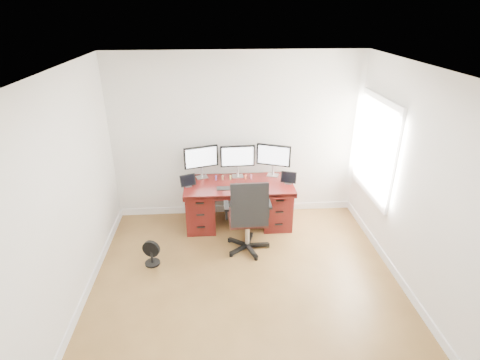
{
  "coord_description": "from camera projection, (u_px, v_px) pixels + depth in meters",
  "views": [
    {
      "loc": [
        -0.34,
        -3.47,
        3.29
      ],
      "look_at": [
        0.0,
        1.5,
        0.95
      ],
      "focal_mm": 28.0,
      "sensor_mm": 36.0,
      "label": 1
    }
  ],
  "objects": [
    {
      "name": "figurine_orange",
      "position": [
        245.0,
        177.0,
        5.98
      ],
      "size": [
        0.03,
        0.03,
        0.08
      ],
      "color": "#FB7747",
      "rests_on": "desk"
    },
    {
      "name": "figurine_purple",
      "position": [
        216.0,
        178.0,
        5.95
      ],
      "size": [
        0.03,
        0.03,
        0.08
      ],
      "color": "#9D6AE5",
      "rests_on": "desk"
    },
    {
      "name": "trackpad",
      "position": [
        255.0,
        187.0,
        5.73
      ],
      "size": [
        0.19,
        0.19,
        0.01
      ],
      "primitive_type": "cube",
      "rotation": [
        0.0,
        0.0,
        0.37
      ],
      "color": "silver",
      "rests_on": "desk"
    },
    {
      "name": "monitor_right",
      "position": [
        274.0,
        156.0,
        6.0
      ],
      "size": [
        0.53,
        0.23,
        0.53
      ],
      "rotation": [
        0.0,
        0.0,
        -0.37
      ],
      "color": "silver",
      "rests_on": "desk"
    },
    {
      "name": "tablet_left",
      "position": [
        188.0,
        181.0,
        5.73
      ],
      "size": [
        0.25,
        0.15,
        0.19
      ],
      "rotation": [
        0.0,
        0.0,
        0.37
      ],
      "color": "silver",
      "rests_on": "desk"
    },
    {
      "name": "office_chair",
      "position": [
        248.0,
        228.0,
        5.36
      ],
      "size": [
        0.67,
        0.63,
        1.17
      ],
      "rotation": [
        0.0,
        0.0,
        0.02
      ],
      "color": "black",
      "rests_on": "ground"
    },
    {
      "name": "ground",
      "position": [
        248.0,
        303.0,
        4.55
      ],
      "size": [
        4.5,
        4.5,
        0.0
      ],
      "primitive_type": "plane",
      "color": "brown",
      "rests_on": "ground"
    },
    {
      "name": "drawing_tablet",
      "position": [
        223.0,
        188.0,
        5.69
      ],
      "size": [
        0.2,
        0.13,
        0.01
      ],
      "primitive_type": "cube",
      "rotation": [
        0.0,
        0.0,
        -0.01
      ],
      "color": "black",
      "rests_on": "desk"
    },
    {
      "name": "phone",
      "position": [
        239.0,
        184.0,
        5.82
      ],
      "size": [
        0.14,
        0.11,
        0.01
      ],
      "primitive_type": "cube",
      "rotation": [
        0.0,
        0.0,
        -0.38
      ],
      "color": "black",
      "rests_on": "desk"
    },
    {
      "name": "floor_fan",
      "position": [
        151.0,
        253.0,
        5.16
      ],
      "size": [
        0.25,
        0.21,
        0.36
      ],
      "rotation": [
        0.0,
        0.0,
        -0.3
      ],
      "color": "black",
      "rests_on": "ground"
    },
    {
      "name": "tablet_right",
      "position": [
        289.0,
        178.0,
        5.83
      ],
      "size": [
        0.25,
        0.14,
        0.19
      ],
      "rotation": [
        0.0,
        0.0,
        -0.33
      ],
      "color": "silver",
      "rests_on": "desk"
    },
    {
      "name": "figurine_yellow",
      "position": [
        230.0,
        177.0,
        5.97
      ],
      "size": [
        0.03,
        0.03,
        0.08
      ],
      "color": "#CACB6A",
      "rests_on": "desk"
    },
    {
      "name": "figurine_pink",
      "position": [
        251.0,
        177.0,
        5.99
      ],
      "size": [
        0.03,
        0.03,
        0.08
      ],
      "color": "pink",
      "rests_on": "desk"
    },
    {
      "name": "back_wall",
      "position": [
        237.0,
        138.0,
        6.01
      ],
      "size": [
        4.0,
        0.1,
        2.7
      ],
      "primitive_type": "cube",
      "color": "white",
      "rests_on": "ground"
    },
    {
      "name": "monitor_left",
      "position": [
        201.0,
        158.0,
        5.92
      ],
      "size": [
        0.54,
        0.2,
        0.53
      ],
      "rotation": [
        0.0,
        0.0,
        0.31
      ],
      "color": "silver",
      "rests_on": "desk"
    },
    {
      "name": "right_wall",
      "position": [
        426.0,
        195.0,
        4.2
      ],
      "size": [
        0.1,
        4.5,
        2.7
      ],
      "color": "white",
      "rests_on": "ground"
    },
    {
      "name": "keyboard",
      "position": [
        242.0,
        187.0,
        5.73
      ],
      "size": [
        0.33,
        0.17,
        0.01
      ],
      "primitive_type": "cube",
      "rotation": [
        0.0,
        0.0,
        -0.11
      ],
      "color": "white",
      "rests_on": "desk"
    },
    {
      "name": "desk",
      "position": [
        239.0,
        202.0,
        6.03
      ],
      "size": [
        1.7,
        0.8,
        0.75
      ],
      "color": "#48100E",
      "rests_on": "ground"
    },
    {
      "name": "monitor_center",
      "position": [
        238.0,
        157.0,
        5.96
      ],
      "size": [
        0.55,
        0.15,
        0.53
      ],
      "rotation": [
        0.0,
        0.0,
        0.05
      ],
      "color": "silver",
      "rests_on": "desk"
    },
    {
      "name": "figurine_brown",
      "position": [
        223.0,
        177.0,
        5.96
      ],
      "size": [
        0.03,
        0.03,
        0.08
      ],
      "color": "#94754E",
      "rests_on": "desk"
    }
  ]
}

